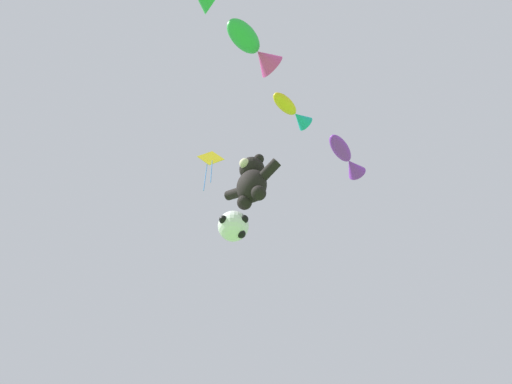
{
  "coord_description": "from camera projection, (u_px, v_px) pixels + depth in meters",
  "views": [
    {
      "loc": [
        4.65,
        0.29,
        1.33
      ],
      "look_at": [
        0.36,
        5.38,
        9.85
      ],
      "focal_mm": 24.0,
      "sensor_mm": 36.0,
      "label": 1
    }
  ],
  "objects": [
    {
      "name": "diamond_kite",
      "position": [
        210.0,
        160.0,
        15.25
      ],
      "size": [
        0.86,
        0.93,
        2.82
      ],
      "color": "yellow"
    },
    {
      "name": "fish_kite_emerald",
      "position": [
        254.0,
        48.0,
        10.49
      ],
      "size": [
        0.92,
        1.93,
        0.87
      ],
      "color": "green"
    },
    {
      "name": "fish_kite_violet",
      "position": [
        347.0,
        158.0,
        13.46
      ],
      "size": [
        0.79,
        2.19,
        0.73
      ],
      "color": "purple"
    },
    {
      "name": "teddy_bear_kite",
      "position": [
        252.0,
        180.0,
        11.26
      ],
      "size": [
        2.28,
        1.01,
        2.32
      ],
      "color": "black"
    },
    {
      "name": "fish_kite_goldfin",
      "position": [
        293.0,
        112.0,
        11.94
      ],
      "size": [
        0.7,
        1.68,
        0.6
      ],
      "color": "yellow"
    },
    {
      "name": "soccer_ball_kite",
      "position": [
        234.0,
        226.0,
        10.32
      ],
      "size": [
        1.03,
        1.03,
        0.95
      ],
      "color": "white"
    }
  ]
}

